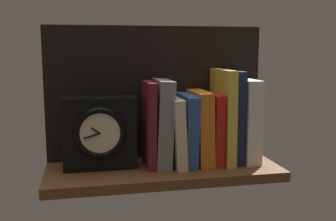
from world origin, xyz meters
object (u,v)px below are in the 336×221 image
book_cream_twain (175,131)px  book_red_requiem (213,128)px  book_navy_bierce (233,116)px  framed_clock (100,133)px  book_orange_pandolfini (200,127)px  book_maroon_dawkins (149,124)px  book_white_catcher (245,120)px  book_yellow_seinlanguage (223,116)px  book_blue_modern (186,129)px  book_gray_chess (161,123)px

book_cream_twain → book_red_requiem: bearing=0.0°
book_navy_bierce → framed_clock: bearing=-180.0°
book_orange_pandolfini → framed_clock: bearing=-180.0°
book_maroon_dawkins → book_red_requiem: bearing=0.0°
book_cream_twain → book_orange_pandolfini: size_ratio=0.93×
book_navy_bierce → book_white_catcher: bearing=0.0°
book_yellow_seinlanguage → book_blue_modern: bearing=180.0°
book_maroon_dawkins → book_blue_modern: 10.34cm
book_maroon_dawkins → framed_clock: bearing=-179.9°
framed_clock → book_orange_pandolfini: bearing=0.0°
book_cream_twain → book_red_requiem: size_ratio=0.96×
book_orange_pandolfini → book_red_requiem: 3.55cm
book_orange_pandolfini → framed_clock: size_ratio=1.04×
book_gray_chess → book_blue_modern: (6.84, 0.00, -2.03)cm
book_yellow_seinlanguage → book_white_catcher: (6.68, 0.00, -1.38)cm
book_maroon_dawkins → book_gray_chess: 3.34cm
book_blue_modern → book_navy_bierce: book_navy_bierce is taller
book_cream_twain → book_orange_pandolfini: (7.10, 0.00, 0.71)cm
book_gray_chess → book_orange_pandolfini: book_gray_chess is taller
book_cream_twain → book_red_requiem: 10.63cm
book_maroon_dawkins → book_white_catcher: (27.08, 0.00, 0.08)cm
book_red_requiem → book_gray_chess: bearing=180.0°
book_maroon_dawkins → book_yellow_seinlanguage: bearing=0.0°
book_red_requiem → book_white_catcher: bearing=0.0°
book_gray_chess → book_navy_bierce: bearing=0.0°
book_blue_modern → book_orange_pandolfini: 3.89cm
book_maroon_dawkins → book_gray_chess: bearing=0.0°
book_blue_modern → book_navy_bierce: size_ratio=0.75×
book_gray_chess → book_yellow_seinlanguage: book_yellow_seinlanguage is taller
book_maroon_dawkins → book_navy_bierce: 23.37cm
book_maroon_dawkins → book_blue_modern: (10.18, 0.00, -1.84)cm
book_white_catcher → framed_clock: size_ratio=1.20×
book_gray_chess → book_orange_pandolfini: (10.71, 0.00, -1.59)cm
book_white_catcher → book_orange_pandolfini: bearing=180.0°
book_blue_modern → book_maroon_dawkins: bearing=180.0°
book_yellow_seinlanguage → framed_clock: book_yellow_seinlanguage is taller
book_navy_bierce → book_blue_modern: bearing=180.0°
book_cream_twain → framed_clock: 19.84cm
book_gray_chess → framed_clock: bearing=-179.9°
book_orange_pandolfini → book_white_catcher: (13.04, 0.00, 1.48)cm
book_yellow_seinlanguage → book_cream_twain: bearing=180.0°
book_maroon_dawkins → book_white_catcher: 27.08cm
book_maroon_dawkins → book_blue_modern: size_ratio=1.20×
book_blue_modern → framed_clock: size_ratio=0.99×
book_blue_modern → book_red_requiem: (7.39, 0.00, 0.08)cm
framed_clock → book_white_catcher: bearing=0.0°
book_yellow_seinlanguage → book_white_catcher: bearing=0.0°
book_maroon_dawkins → book_orange_pandolfini: 14.11cm
book_red_requiem → book_white_catcher: size_ratio=0.84×
book_yellow_seinlanguage → book_maroon_dawkins: bearing=180.0°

